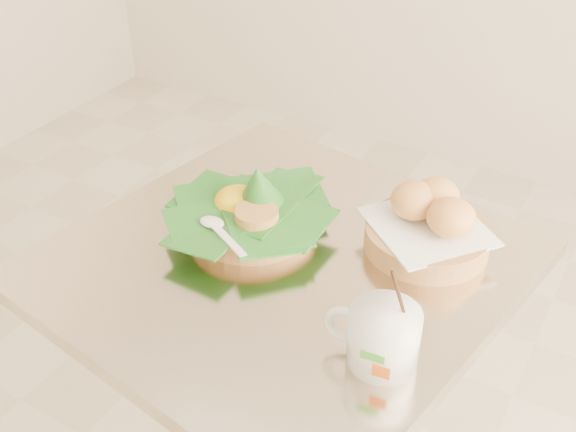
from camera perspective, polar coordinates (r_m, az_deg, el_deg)
The scene contains 4 objects.
cafe_table at distance 1.35m, azimuth -0.40°, elevation -10.72°, with size 0.80×0.80×0.75m.
rice_basket at distance 1.25m, azimuth -2.89°, elevation 0.52°, with size 0.28×0.28×0.14m.
bread_basket at distance 1.23m, azimuth 11.10°, elevation -0.67°, with size 0.25×0.25×0.11m.
coffee_mug at distance 1.00m, azimuth 7.42°, elevation -9.33°, with size 0.14×0.10×0.17m.
Camera 1 is at (0.59, -0.77, 1.49)m, focal length 45.00 mm.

